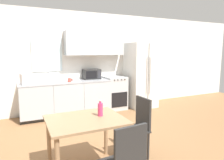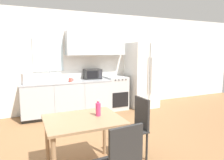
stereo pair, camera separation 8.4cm
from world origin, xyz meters
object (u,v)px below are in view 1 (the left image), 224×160
at_px(refrigerator, 141,75).
at_px(coffee_mug, 70,80).
at_px(dining_chair_side, 138,123).
at_px(oven_range, 115,93).
at_px(dining_table, 86,127).
at_px(drink_bottle, 100,109).
at_px(microwave, 92,74).

height_order(refrigerator, coffee_mug, refrigerator).
xyz_separation_m(refrigerator, dining_chair_side, (-1.63, -2.45, -0.41)).
xyz_separation_m(oven_range, refrigerator, (0.81, -0.09, 0.48)).
distance_m(dining_table, drink_bottle, 0.31).
bearing_deg(oven_range, coffee_mug, -172.35).
bearing_deg(dining_table, microwave, 69.18).
distance_m(refrigerator, dining_chair_side, 2.98).
relative_size(microwave, coffee_mug, 3.95).
height_order(microwave, drink_bottle, microwave).
distance_m(oven_range, microwave, 0.87).
bearing_deg(oven_range, dining_table, -122.88).
bearing_deg(dining_chair_side, oven_range, -19.08).
relative_size(coffee_mug, drink_bottle, 0.52).
bearing_deg(coffee_mug, refrigerator, 2.49).
relative_size(dining_table, drink_bottle, 4.38).
distance_m(refrigerator, microwave, 1.48).
relative_size(coffee_mug, dining_chair_side, 0.13).
relative_size(microwave, drink_bottle, 2.03).
xyz_separation_m(dining_chair_side, drink_bottle, (-0.65, -0.05, 0.32)).
distance_m(dining_chair_side, drink_bottle, 0.73).
bearing_deg(coffee_mug, drink_bottle, -93.45).
xyz_separation_m(microwave, coffee_mug, (-0.67, -0.30, -0.09)).
height_order(microwave, dining_chair_side, microwave).
xyz_separation_m(dining_table, drink_bottle, (0.22, 0.03, 0.21)).
distance_m(microwave, drink_bottle, 2.83).
height_order(microwave, dining_table, microwave).
xyz_separation_m(microwave, dining_chair_side, (-0.17, -2.66, -0.48)).
distance_m(oven_range, drink_bottle, 3.00).
height_order(oven_range, drink_bottle, drink_bottle).
distance_m(oven_range, dining_chair_side, 2.67).
bearing_deg(dining_chair_side, dining_table, 94.11).
bearing_deg(coffee_mug, dining_chair_side, -77.89).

